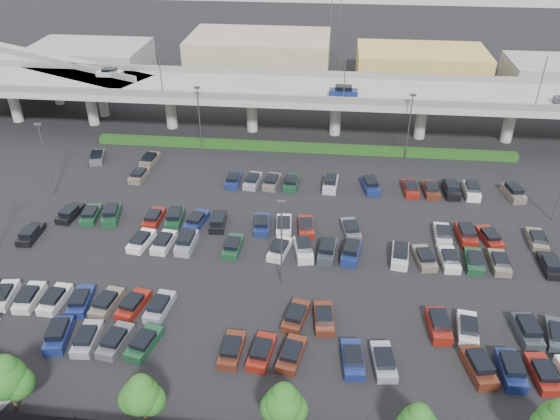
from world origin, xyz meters
name	(u,v)px	position (x,y,z in m)	size (l,w,h in m)	color
ground	(288,241)	(0.00, 0.00, 0.00)	(280.00, 280.00, 0.00)	black
overpass	(305,93)	(-0.17, 31.98, 6.97)	(150.00, 13.00, 15.80)	gray
on_ramp	(34,64)	(-52.10, 43.05, 6.86)	(50.93, 30.13, 8.80)	gray
hedge	(302,147)	(0.00, 25.00, 0.55)	(66.00, 1.60, 1.10)	#163C11
tree_row	(266,404)	(0.70, -26.53, 3.52)	(65.07, 3.66, 5.94)	#332316
parked_cars	(293,256)	(0.90, -3.88, 0.60)	(63.26, 41.70, 1.67)	gray
light_poles	(255,185)	(-4.13, 2.00, 6.24)	(66.90, 48.38, 10.30)	#45454A
distant_buildings	(373,61)	(12.38, 61.81, 3.74)	(138.00, 24.00, 9.00)	gray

